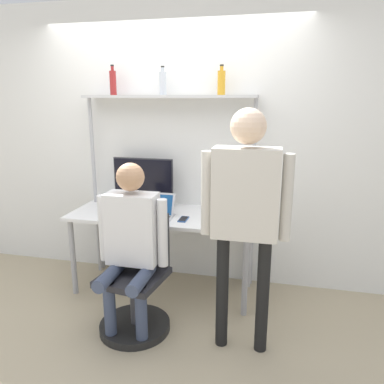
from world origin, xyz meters
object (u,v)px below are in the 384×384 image
(monitor, at_px, (143,179))
(bottle_red, at_px, (113,82))
(person_seated, at_px, (131,236))
(laptop, at_px, (156,210))
(person_standing, at_px, (246,201))
(cell_phone, at_px, (183,219))
(bottle_amber, at_px, (221,82))
(bottle_clear, at_px, (163,83))
(office_chair, at_px, (136,294))

(monitor, height_order, bottle_red, bottle_red)
(person_seated, height_order, bottle_red, bottle_red)
(laptop, bearing_deg, person_standing, -36.13)
(cell_phone, relative_size, bottle_amber, 0.59)
(bottle_red, bearing_deg, cell_phone, -24.90)
(bottle_red, bearing_deg, person_standing, -34.52)
(monitor, distance_m, person_seated, 0.95)
(laptop, distance_m, bottle_clear, 1.16)
(monitor, distance_m, cell_phone, 0.64)
(person_standing, bearing_deg, office_chair, 176.19)
(bottle_red, bearing_deg, monitor, -5.33)
(person_standing, bearing_deg, monitor, 139.90)
(monitor, xyz_separation_m, laptop, (0.22, -0.28, -0.21))
(office_chair, bearing_deg, bottle_red, 120.35)
(laptop, distance_m, bottle_red, 1.27)
(cell_phone, distance_m, bottle_clear, 1.25)
(laptop, height_order, bottle_clear, bottle_clear)
(person_seated, height_order, person_standing, person_standing)
(cell_phone, height_order, office_chair, office_chair)
(laptop, height_order, bottle_red, bottle_red)
(monitor, relative_size, person_seated, 0.45)
(monitor, distance_m, bottle_clear, 0.93)
(cell_phone, distance_m, person_standing, 0.89)
(office_chair, distance_m, person_seated, 0.51)
(laptop, relative_size, person_seated, 0.24)
(person_seated, xyz_separation_m, bottle_clear, (-0.02, 0.92, 1.14))
(office_chair, relative_size, person_seated, 0.69)
(monitor, height_order, bottle_amber, bottle_amber)
(bottle_amber, bearing_deg, bottle_red, 180.00)
(cell_phone, relative_size, bottle_red, 0.55)
(laptop, height_order, person_seated, person_seated)
(laptop, xyz_separation_m, person_standing, (0.85, -0.62, 0.31))
(cell_phone, xyz_separation_m, bottle_amber, (0.26, 0.36, 1.17))
(monitor, relative_size, laptop, 1.84)
(person_seated, distance_m, bottle_red, 1.56)
(person_seated, height_order, bottle_amber, bottle_amber)
(person_standing, height_order, bottle_red, bottle_red)
(cell_phone, bearing_deg, bottle_amber, 53.99)
(person_standing, xyz_separation_m, bottle_amber, (-0.33, 0.93, 0.81))
(person_seated, xyz_separation_m, person_standing, (0.85, -0.01, 0.33))
(office_chair, relative_size, bottle_amber, 3.65)
(laptop, height_order, person_standing, person_standing)
(monitor, relative_size, bottle_red, 2.21)
(laptop, relative_size, cell_phone, 2.18)
(cell_phone, relative_size, bottle_clear, 0.59)
(bottle_clear, bearing_deg, laptop, -88.13)
(bottle_clear, bearing_deg, cell_phone, -52.03)
(bottle_amber, bearing_deg, bottle_clear, -180.00)
(office_chair, bearing_deg, laptop, 91.26)
(person_standing, bearing_deg, laptop, 143.87)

